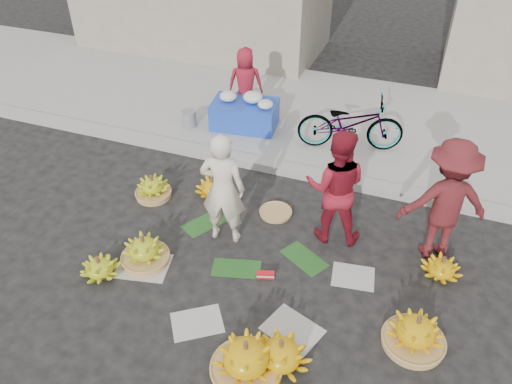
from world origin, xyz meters
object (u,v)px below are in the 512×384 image
(vendor_cream, at_px, (223,189))
(banana_bunch_4, at_px, (416,333))
(bicycle, at_px, (351,123))
(banana_bunch_0, at_px, (144,251))
(flower_table, at_px, (245,113))

(vendor_cream, bearing_deg, banana_bunch_4, 152.38)
(bicycle, bearing_deg, banana_bunch_4, -171.97)
(banana_bunch_4, height_order, bicycle, bicycle)
(banana_bunch_4, bearing_deg, banana_bunch_0, 178.16)
(banana_bunch_0, relative_size, bicycle, 0.38)
(banana_bunch_0, relative_size, flower_table, 0.54)
(bicycle, bearing_deg, flower_table, 73.65)
(banana_bunch_4, relative_size, bicycle, 0.45)
(vendor_cream, bearing_deg, banana_bunch_0, 37.21)
(banana_bunch_4, height_order, flower_table, flower_table)
(banana_bunch_0, distance_m, banana_bunch_4, 3.57)
(banana_bunch_0, distance_m, bicycle, 4.22)
(vendor_cream, distance_m, bicycle, 3.10)
(banana_bunch_4, relative_size, flower_table, 0.64)
(banana_bunch_4, bearing_deg, bicycle, 112.49)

